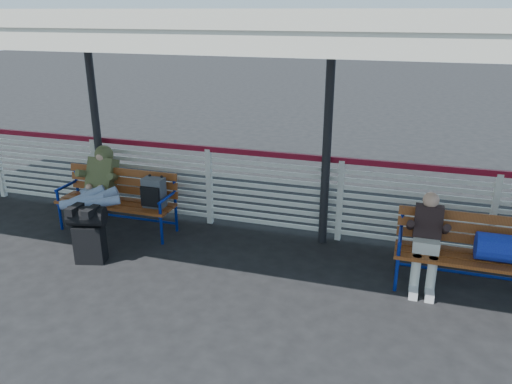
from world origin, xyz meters
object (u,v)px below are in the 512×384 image
(bench_right, at_px, (487,248))
(companion_person, at_px, (427,240))
(bench_left, at_px, (128,194))
(traveler_man, at_px, (95,193))
(luggage_stack, at_px, (89,232))

(bench_right, distance_m, companion_person, 0.66)
(bench_left, relative_size, traveler_man, 1.10)
(bench_right, distance_m, traveler_man, 5.19)
(bench_right, relative_size, traveler_man, 1.10)
(luggage_stack, relative_size, bench_left, 0.43)
(bench_left, relative_size, bench_right, 1.00)
(bench_left, bearing_deg, luggage_stack, -88.76)
(bench_right, height_order, companion_person, companion_person)
(luggage_stack, relative_size, companion_person, 0.68)
(bench_left, distance_m, companion_person, 4.22)
(bench_left, height_order, bench_right, same)
(luggage_stack, xyz_separation_m, bench_right, (4.85, 0.71, 0.16))
(bench_right, bearing_deg, companion_person, -178.92)
(luggage_stack, bearing_deg, companion_person, -4.99)
(luggage_stack, distance_m, companion_person, 4.24)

